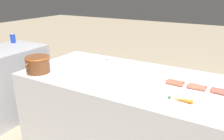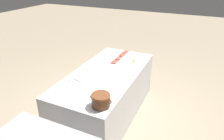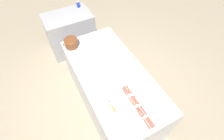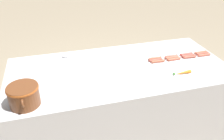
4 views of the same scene
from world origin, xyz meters
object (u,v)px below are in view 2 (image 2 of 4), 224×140
(hot_dog_5, at_px, (122,55))
(hot_dog_2, at_px, (120,59))
(hot_dog_11, at_px, (113,62))
(serving_spoon, at_px, (73,80))
(hot_dog_1, at_px, (124,55))
(hot_dog_8, at_px, (124,52))
(hot_dog_10, at_px, (117,58))
(hot_dog_9, at_px, (120,55))
(hot_dog_4, at_px, (125,52))
(hot_dog_7, at_px, (114,62))
(hot_dog_3, at_px, (116,62))
(hot_dog_6, at_px, (118,58))
(hot_dog_0, at_px, (127,52))
(bean_pot, at_px, (101,100))
(carrot, at_px, (133,62))

(hot_dog_5, bearing_deg, hot_dog_2, 100.33)
(hot_dog_11, distance_m, serving_spoon, 0.91)
(hot_dog_1, bearing_deg, hot_dog_11, 79.87)
(hot_dog_8, height_order, hot_dog_10, same)
(hot_dog_9, distance_m, hot_dog_11, 0.36)
(hot_dog_11, bearing_deg, serving_spoon, 73.48)
(hot_dog_4, distance_m, hot_dog_7, 0.55)
(hot_dog_3, bearing_deg, hot_dog_8, -83.06)
(hot_dog_6, bearing_deg, hot_dog_0, -95.57)
(hot_dog_4, height_order, hot_dog_11, same)
(hot_dog_5, bearing_deg, bean_pot, 103.15)
(hot_dog_1, xyz_separation_m, hot_dog_10, (0.06, 0.18, 0.00))
(hot_dog_1, xyz_separation_m, hot_dog_9, (0.07, 0.00, 0.00))
(hot_dog_0, bearing_deg, serving_spoon, 76.93)
(hot_dog_8, relative_size, hot_dog_11, 1.00)
(hot_dog_7, height_order, hot_dog_11, same)
(hot_dog_6, bearing_deg, hot_dog_9, -79.75)
(hot_dog_7, distance_m, hot_dog_11, 0.04)
(hot_dog_0, xyz_separation_m, hot_dog_10, (0.06, 0.35, 0.00))
(hot_dog_3, relative_size, bean_pot, 0.52)
(hot_dog_2, height_order, hot_dog_9, same)
(hot_dog_4, bearing_deg, carrot, 126.02)
(hot_dog_8, bearing_deg, carrot, 128.71)
(hot_dog_1, height_order, carrot, carrot)
(hot_dog_4, distance_m, bean_pot, 1.83)
(hot_dog_1, relative_size, bean_pot, 0.51)
(hot_dog_2, xyz_separation_m, hot_dog_3, (0.00, 0.18, 0.00))
(hot_dog_11, bearing_deg, hot_dog_4, -93.39)
(hot_dog_0, xyz_separation_m, hot_dog_5, (0.03, 0.18, 0.00))
(hot_dog_3, relative_size, hot_dog_6, 1.00)
(hot_dog_6, xyz_separation_m, hot_dog_9, (0.03, -0.19, 0.00))
(hot_dog_1, distance_m, hot_dog_2, 0.18)
(hot_dog_10, xyz_separation_m, hot_dog_11, (0.00, 0.18, 0.00))
(hot_dog_0, relative_size, carrot, 0.83)
(hot_dog_8, bearing_deg, hot_dog_11, 89.81)
(hot_dog_8, bearing_deg, hot_dog_6, 94.93)
(hot_dog_6, xyz_separation_m, bean_pot, (-0.38, 1.43, 0.08))
(hot_dog_8, relative_size, carrot, 0.83)
(hot_dog_6, distance_m, carrot, 0.31)
(hot_dog_5, height_order, bean_pot, bean_pot)
(hot_dog_0, bearing_deg, hot_dog_4, -4.80)
(hot_dog_2, xyz_separation_m, hot_dog_4, (0.04, -0.36, 0.00))
(hot_dog_4, height_order, hot_dog_7, same)
(hot_dog_6, relative_size, bean_pot, 0.52)
(hot_dog_10, bearing_deg, hot_dog_2, 177.33)
(hot_dog_5, bearing_deg, hot_dog_8, -79.02)
(hot_dog_5, bearing_deg, carrot, 141.35)
(hot_dog_7, bearing_deg, bean_pot, 106.88)
(hot_dog_7, bearing_deg, hot_dog_1, -94.59)
(hot_dog_11, bearing_deg, hot_dog_7, 167.41)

